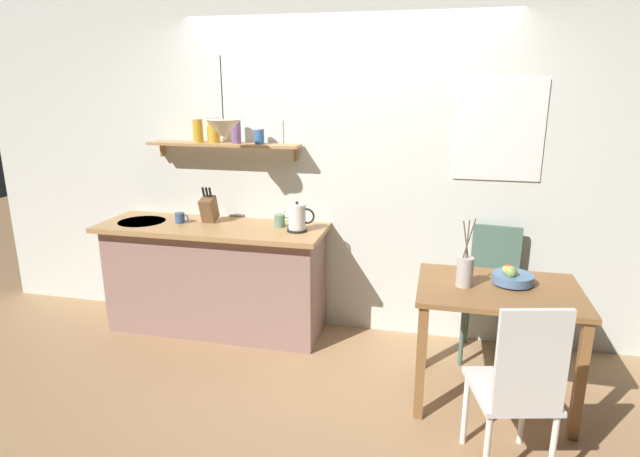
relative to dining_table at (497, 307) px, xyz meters
name	(u,v)px	position (x,y,z in m)	size (l,w,h in m)	color
ground_plane	(325,360)	(-1.15, 0.23, -0.65)	(14.00, 14.00, 0.00)	#A87F56
back_wall	(369,169)	(-0.95, 0.88, 0.70)	(6.80, 0.11, 2.70)	silver
kitchen_counter	(215,277)	(-2.15, 0.55, -0.19)	(1.83, 0.63, 0.91)	gray
wall_shelf	(222,138)	(-2.10, 0.72, 0.93)	(1.26, 0.20, 0.33)	tan
dining_table	(497,307)	(0.00, 0.00, 0.00)	(0.99, 0.72, 0.78)	brown
dining_chair_near	(518,385)	(0.05, -0.73, -0.10)	(0.48, 0.51, 1.01)	white
dining_chair_far	(492,287)	(0.03, 0.64, -0.11)	(0.45, 0.48, 0.98)	#4C6B5B
fruit_bowl	(512,277)	(0.08, 0.08, 0.18)	(0.25, 0.25, 0.13)	#51759E
twig_vase	(465,271)	(-0.21, -0.02, 0.23)	(0.10, 0.10, 0.44)	#B7B2A8
electric_kettle	(298,218)	(-1.43, 0.51, 0.36)	(0.24, 0.16, 0.23)	black
knife_block	(209,209)	(-2.20, 0.61, 0.37)	(0.10, 0.17, 0.29)	brown
coffee_mug_by_sink	(180,218)	(-2.42, 0.54, 0.30)	(0.11, 0.08, 0.09)	#3D5B89
coffee_mug_spare	(280,221)	(-1.60, 0.60, 0.31)	(0.13, 0.09, 0.10)	slate
pendant_lamp	(224,130)	(-1.95, 0.39, 1.03)	(0.25, 0.25, 0.58)	black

